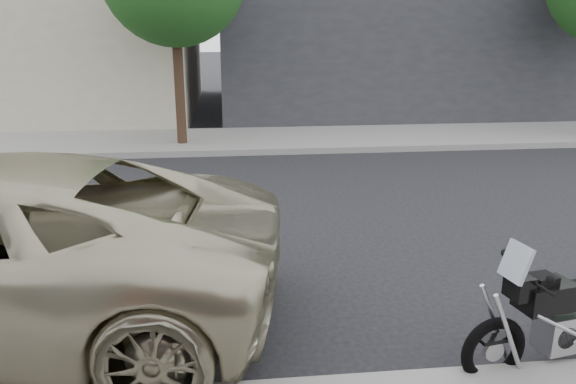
# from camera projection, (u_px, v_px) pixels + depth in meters

# --- Properties ---
(ground) EXTENTS (120.00, 120.00, 0.00)m
(ground) POSITION_uv_depth(u_px,v_px,m) (288.00, 228.00, 8.57)
(ground) COLOR black
(ground) RESTS_ON ground
(far_sidewalk) EXTENTS (44.00, 3.00, 0.15)m
(far_sidewalk) POSITION_uv_depth(u_px,v_px,m) (261.00, 140.00, 14.74)
(far_sidewalk) COLOR gray
(far_sidewalk) RESTS_ON ground
(far_building_dark) EXTENTS (16.00, 11.00, 7.00)m
(far_building_dark) POSITION_uv_depth(u_px,v_px,m) (433.00, 11.00, 21.17)
(far_building_dark) COLOR #292A2E
(far_building_dark) RESTS_ON ground
(motorcycle) EXTENTS (1.99, 0.87, 1.27)m
(motorcycle) POSITION_uv_depth(u_px,v_px,m) (574.00, 310.00, 4.96)
(motorcycle) COLOR black
(motorcycle) RESTS_ON ground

